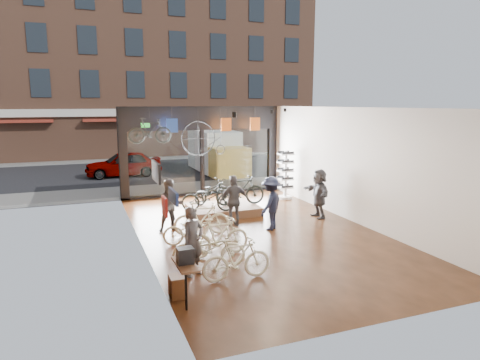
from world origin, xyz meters
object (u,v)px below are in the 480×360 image
display_bike_right (212,191)px  hung_bike (150,131)px  floor_bike_1 (237,259)px  floor_bike_5 (202,219)px  display_bike_left (208,198)px  customer_2 (234,201)px  sunglasses_rack (285,175)px  penny_farthing (205,139)px  box_truck (219,153)px  customer_1 (171,206)px  street_car (123,164)px  floor_bike_4 (193,229)px  customer_5 (319,193)px  customer_0 (193,241)px  display_platform (223,210)px  display_bike_mid (240,190)px  customer_3 (271,203)px  floor_bike_2 (209,248)px  floor_bike_3 (218,237)px

display_bike_right → hung_bike: hung_bike is taller
floor_bike_1 → floor_bike_5: bearing=-2.9°
display_bike_left → customer_2: 1.16m
sunglasses_rack → penny_farthing: size_ratio=1.15×
customer_2 → penny_farthing: (0.20, 3.90, 1.67)m
floor_bike_5 → penny_farthing: 5.09m
box_truck → floor_bike_1: size_ratio=3.75×
box_truck → customer_1: box_truck is taller
street_car → floor_bike_4: size_ratio=2.38×
customer_1 → penny_farthing: 4.67m
street_car → hung_bike: size_ratio=2.54×
customer_5 → customer_0: bearing=-53.6°
display_platform → box_truck: bearing=72.8°
customer_0 → customer_2: size_ratio=0.97×
display_bike_right → customer_1: size_ratio=1.02×
box_truck → customer_2: box_truck is taller
customer_1 → customer_2: size_ratio=0.98×
customer_0 → penny_farthing: 7.93m
customer_0 → display_bike_mid: bearing=29.4°
customer_0 → penny_farthing: size_ratio=0.93×
floor_bike_5 → customer_0: size_ratio=1.04×
display_bike_mid → display_platform: bearing=83.9°
customer_3 → penny_farthing: bearing=-121.3°
floor_bike_2 → hung_bike: size_ratio=1.12×
floor_bike_3 → sunglasses_rack: 7.25m
display_bike_right → penny_farthing: penny_farthing is taller
box_truck → sunglasses_rack: (0.56, -7.15, -0.19)m
floor_bike_1 → penny_farthing: 8.37m
street_car → floor_bike_5: (1.10, -11.73, -0.18)m
display_bike_right → sunglasses_rack: 3.58m
display_bike_right → customer_2: customer_2 is taller
display_bike_right → customer_5: 3.89m
display_platform → customer_5: 3.44m
box_truck → penny_farthing: bearing=-112.6°
street_car → floor_bike_5: bearing=5.3°
hung_bike → display_bike_right: bearing=-119.0°
display_bike_right → customer_3: (1.04, -2.92, 0.11)m
customer_1 → hung_bike: hung_bike is taller
street_car → customer_5: bearing=25.8°
floor_bike_4 → penny_farthing: penny_farthing is taller
floor_bike_4 → hung_bike: size_ratio=1.06×
floor_bike_4 → penny_farthing: size_ratio=0.96×
street_car → floor_bike_3: 13.68m
floor_bike_2 → display_platform: size_ratio=0.74×
display_bike_left → customer_3: (1.51, -1.78, 0.07)m
floor_bike_1 → box_truck: bearing=-16.4°
display_platform → sunglasses_rack: bearing=24.3°
customer_0 → customer_3: (3.21, 2.68, 0.04)m
customer_5 → street_car: bearing=-150.1°
floor_bike_3 → display_bike_mid: 4.48m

